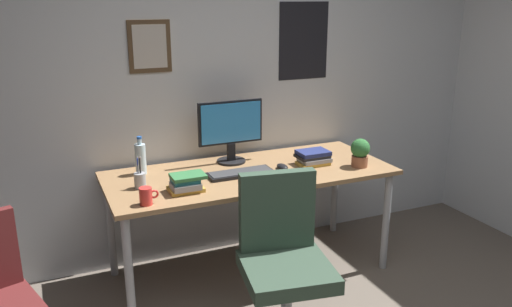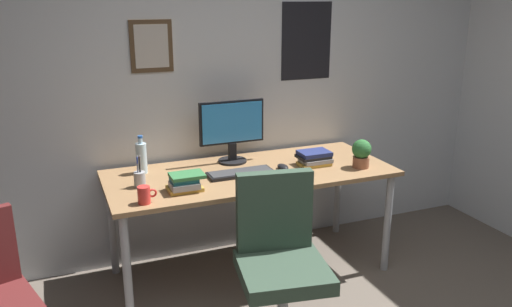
{
  "view_description": "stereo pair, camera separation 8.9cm",
  "coord_description": "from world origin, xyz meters",
  "views": [
    {
      "loc": [
        -1.3,
        -1.33,
        1.86
      ],
      "look_at": [
        -0.03,
        1.58,
        0.89
      ],
      "focal_mm": 36.47,
      "sensor_mm": 36.0,
      "label": 1
    },
    {
      "loc": [
        -1.22,
        -1.36,
        1.86
      ],
      "look_at": [
        -0.03,
        1.58,
        0.89
      ],
      "focal_mm": 36.47,
      "sensor_mm": 36.0,
      "label": 2
    }
  ],
  "objects": [
    {
      "name": "wall_back",
      "position": [
        -0.0,
        2.15,
        1.3
      ],
      "size": [
        4.4,
        0.1,
        2.6
      ],
      "color": "silver",
      "rests_on": "ground_plane"
    },
    {
      "name": "desk",
      "position": [
        -0.03,
        1.68,
        0.68
      ],
      "size": [
        1.89,
        0.79,
        0.74
      ],
      "color": "#936D47",
      "rests_on": "ground_plane"
    },
    {
      "name": "office_chair",
      "position": [
        -0.15,
        0.93,
        0.53
      ],
      "size": [
        0.57,
        0.57,
        0.95
      ],
      "color": "#334738",
      "rests_on": "ground_plane"
    },
    {
      "name": "monitor",
      "position": [
        -0.07,
        1.91,
        0.98
      ],
      "size": [
        0.46,
        0.2,
        0.43
      ],
      "color": "black",
      "rests_on": "desk"
    },
    {
      "name": "keyboard",
      "position": [
        -0.11,
        1.63,
        0.75
      ],
      "size": [
        0.43,
        0.15,
        0.03
      ],
      "color": "black",
      "rests_on": "desk"
    },
    {
      "name": "computer_mouse",
      "position": [
        0.19,
        1.62,
        0.76
      ],
      "size": [
        0.06,
        0.11,
        0.04
      ],
      "color": "black",
      "rests_on": "desk"
    },
    {
      "name": "water_bottle",
      "position": [
        -0.7,
        1.91,
        0.85
      ],
      "size": [
        0.07,
        0.07,
        0.25
      ],
      "color": "silver",
      "rests_on": "desk"
    },
    {
      "name": "coffee_mug_near",
      "position": [
        -0.78,
        1.38,
        0.79
      ],
      "size": [
        0.11,
        0.07,
        0.1
      ],
      "color": "red",
      "rests_on": "desk"
    },
    {
      "name": "potted_plant",
      "position": [
        0.69,
        1.47,
        0.85
      ],
      "size": [
        0.13,
        0.13,
        0.2
      ],
      "color": "brown",
      "rests_on": "desk"
    },
    {
      "name": "pen_cup",
      "position": [
        -0.76,
        1.65,
        0.8
      ],
      "size": [
        0.07,
        0.07,
        0.2
      ],
      "color": "#9EA0A5",
      "rests_on": "desk"
    },
    {
      "name": "book_stack_left",
      "position": [
        0.43,
        1.63,
        0.79
      ],
      "size": [
        0.22,
        0.16,
        0.1
      ],
      "color": "gold",
      "rests_on": "desk"
    },
    {
      "name": "book_stack_right",
      "position": [
        -0.52,
        1.48,
        0.79
      ],
      "size": [
        0.22,
        0.16,
        0.11
      ],
      "color": "gold",
      "rests_on": "desk"
    }
  ]
}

